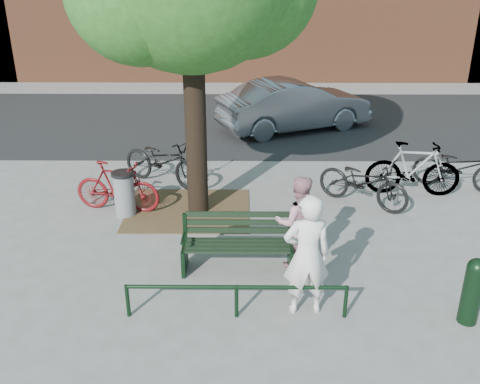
{
  "coord_description": "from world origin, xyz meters",
  "views": [
    {
      "loc": [
        0.1,
        -7.32,
        4.58
      ],
      "look_at": [
        0.03,
        1.0,
        0.93
      ],
      "focal_mm": 40.0,
      "sensor_mm": 36.0,
      "label": 1
    }
  ],
  "objects_px": {
    "park_bench": "(238,241)",
    "bollard": "(473,289)",
    "person_right": "(298,223)",
    "parked_car": "(294,105)",
    "litter_bin": "(124,194)",
    "person_left": "(307,255)",
    "bicycle_c": "(363,182)"
  },
  "relations": [
    {
      "from": "litter_bin",
      "to": "parked_car",
      "type": "distance_m",
      "value": 6.78
    },
    {
      "from": "bicycle_c",
      "to": "parked_car",
      "type": "distance_m",
      "value": 5.25
    },
    {
      "from": "litter_bin",
      "to": "person_left",
      "type": "bearing_deg",
      "value": -44.16
    },
    {
      "from": "park_bench",
      "to": "bollard",
      "type": "bearing_deg",
      "value": -23.31
    },
    {
      "from": "park_bench",
      "to": "bicycle_c",
      "type": "xyz_separation_m",
      "value": [
        2.47,
        2.42,
        0.03
      ]
    },
    {
      "from": "person_left",
      "to": "litter_bin",
      "type": "distance_m",
      "value": 4.4
    },
    {
      "from": "park_bench",
      "to": "parked_car",
      "type": "bearing_deg",
      "value": 78.55
    },
    {
      "from": "person_left",
      "to": "parked_car",
      "type": "height_order",
      "value": "person_left"
    },
    {
      "from": "person_left",
      "to": "person_right",
      "type": "height_order",
      "value": "person_left"
    },
    {
      "from": "person_left",
      "to": "person_right",
      "type": "xyz_separation_m",
      "value": [
        0.0,
        1.2,
        -0.12
      ]
    },
    {
      "from": "park_bench",
      "to": "person_right",
      "type": "bearing_deg",
      "value": 4.28
    },
    {
      "from": "park_bench",
      "to": "person_left",
      "type": "bearing_deg",
      "value": -49.92
    },
    {
      "from": "person_right",
      "to": "bicycle_c",
      "type": "xyz_separation_m",
      "value": [
        1.52,
        2.35,
        -0.27
      ]
    },
    {
      "from": "park_bench",
      "to": "bollard",
      "type": "distance_m",
      "value": 3.44
    },
    {
      "from": "parked_car",
      "to": "litter_bin",
      "type": "bearing_deg",
      "value": 122.76
    },
    {
      "from": "bicycle_c",
      "to": "litter_bin",
      "type": "bearing_deg",
      "value": 132.78
    },
    {
      "from": "person_right",
      "to": "park_bench",
      "type": "bearing_deg",
      "value": 1.3
    },
    {
      "from": "bollard",
      "to": "parked_car",
      "type": "relative_size",
      "value": 0.22
    },
    {
      "from": "litter_bin",
      "to": "parked_car",
      "type": "relative_size",
      "value": 0.2
    },
    {
      "from": "park_bench",
      "to": "person_left",
      "type": "xyz_separation_m",
      "value": [
        0.95,
        -1.13,
        0.42
      ]
    },
    {
      "from": "person_left",
      "to": "person_right",
      "type": "distance_m",
      "value": 1.21
    },
    {
      "from": "park_bench",
      "to": "parked_car",
      "type": "distance_m",
      "value": 7.74
    },
    {
      "from": "person_right",
      "to": "bollard",
      "type": "height_order",
      "value": "person_right"
    },
    {
      "from": "litter_bin",
      "to": "bicycle_c",
      "type": "xyz_separation_m",
      "value": [
        4.66,
        0.5,
        0.06
      ]
    },
    {
      "from": "litter_bin",
      "to": "parked_car",
      "type": "bearing_deg",
      "value": 56.64
    },
    {
      "from": "park_bench",
      "to": "bollard",
      "type": "xyz_separation_m",
      "value": [
        3.16,
        -1.36,
        0.05
      ]
    },
    {
      "from": "person_right",
      "to": "parked_car",
      "type": "height_order",
      "value": "person_right"
    },
    {
      "from": "bollard",
      "to": "bicycle_c",
      "type": "height_order",
      "value": "bicycle_c"
    },
    {
      "from": "person_left",
      "to": "bollard",
      "type": "distance_m",
      "value": 2.25
    },
    {
      "from": "litter_bin",
      "to": "bicycle_c",
      "type": "height_order",
      "value": "bicycle_c"
    },
    {
      "from": "person_left",
      "to": "bollard",
      "type": "xyz_separation_m",
      "value": [
        2.21,
        -0.23,
        -0.37
      ]
    },
    {
      "from": "bollard",
      "to": "litter_bin",
      "type": "relative_size",
      "value": 1.11
    }
  ]
}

